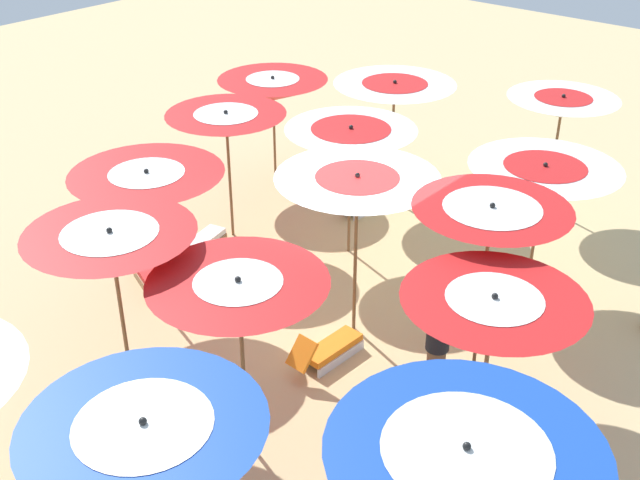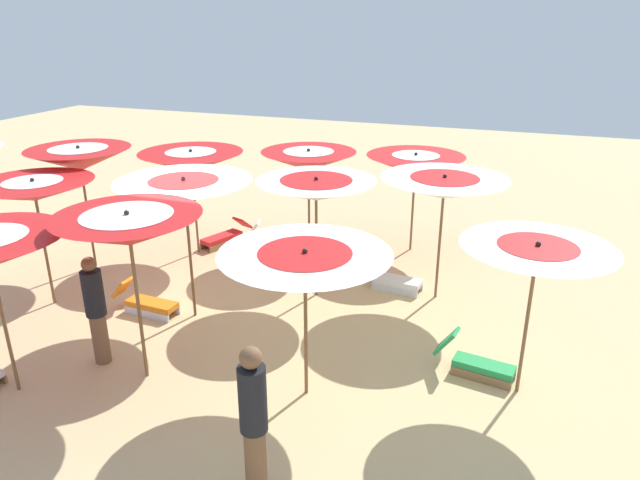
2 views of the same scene
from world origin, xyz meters
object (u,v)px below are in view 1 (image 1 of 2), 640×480
(beach_umbrella_7, at_px, (357,188))
(beach_umbrella_14, at_px, (273,89))
(beach_umbrella_3, at_px, (544,177))
(lounger_3, at_px, (200,242))
(beach_umbrella_5, at_px, (146,442))
(beach_umbrella_13, at_px, (226,125))
(beach_umbrella_0, at_px, (464,467))
(beachgoer_1, at_px, (438,342))
(lounger_1, at_px, (152,274))
(beach_umbrella_6, at_px, (239,294))
(beach_umbrella_12, at_px, (148,186))
(beach_umbrella_9, at_px, (394,93))
(lounger_2, at_px, (328,349))
(lounger_4, at_px, (361,202))
(beach_umbrella_4, at_px, (562,107))
(beach_umbrella_11, at_px, (112,248))
(beach_umbrella_2, at_px, (491,222))
(lounger_5, at_px, (524,206))
(beach_umbrella_8, at_px, (351,139))
(beach_umbrella_1, at_px, (493,314))

(beach_umbrella_7, height_order, beach_umbrella_14, beach_umbrella_7)
(beach_umbrella_3, xyz_separation_m, lounger_3, (2.61, -4.82, -1.74))
(beach_umbrella_14, xyz_separation_m, lounger_3, (2.90, 0.94, -1.75))
(beach_umbrella_5, distance_m, beach_umbrella_13, 7.51)
(beach_umbrella_0, height_order, beach_umbrella_13, beach_umbrella_0)
(beach_umbrella_3, xyz_separation_m, beachgoer_1, (3.20, 0.32, -1.04))
(lounger_1, bearing_deg, beach_umbrella_0, 3.36)
(beach_umbrella_6, height_order, beach_umbrella_12, beach_umbrella_6)
(beach_umbrella_0, xyz_separation_m, beach_umbrella_9, (-7.21, -5.86, -0.07))
(beach_umbrella_13, distance_m, lounger_2, 4.41)
(lounger_4, distance_m, beachgoer_1, 5.38)
(beach_umbrella_4, height_order, lounger_1, beach_umbrella_4)
(beach_umbrella_3, relative_size, beach_umbrella_12, 0.97)
(beach_umbrella_0, relative_size, beach_umbrella_5, 1.00)
(beach_umbrella_0, xyz_separation_m, beachgoer_1, (-2.80, -1.96, -1.29))
(beach_umbrella_0, xyz_separation_m, beach_umbrella_7, (-3.34, -3.70, 0.10))
(beach_umbrella_3, distance_m, beach_umbrella_7, 3.04)
(lounger_2, distance_m, lounger_4, 4.55)
(beach_umbrella_11, bearing_deg, beach_umbrella_7, 159.54)
(beach_umbrella_3, xyz_separation_m, beach_umbrella_5, (7.46, 0.10, 0.25))
(beach_umbrella_9, relative_size, lounger_3, 1.85)
(beach_umbrella_2, distance_m, lounger_5, 5.26)
(beach_umbrella_5, height_order, lounger_1, beach_umbrella_5)
(beach_umbrella_6, relative_size, beach_umbrella_8, 1.03)
(beach_umbrella_1, distance_m, beach_umbrella_8, 5.14)
(beach_umbrella_4, height_order, beachgoer_1, beach_umbrella_4)
(beach_umbrella_9, distance_m, beach_umbrella_13, 3.27)
(beach_umbrella_3, xyz_separation_m, lounger_5, (-2.19, -1.24, -1.74))
(beach_umbrella_3, relative_size, lounger_1, 1.66)
(beach_umbrella_2, height_order, lounger_2, beach_umbrella_2)
(beach_umbrella_4, relative_size, beach_umbrella_6, 0.95)
(beach_umbrella_8, height_order, lounger_3, beach_umbrella_8)
(lounger_5, bearing_deg, beach_umbrella_3, -141.71)
(beach_umbrella_9, bearing_deg, beach_umbrella_0, 39.12)
(beach_umbrella_5, distance_m, beach_umbrella_6, 2.37)
(beach_umbrella_0, xyz_separation_m, beach_umbrella_12, (-1.87, -6.28, -0.13))
(beach_umbrella_6, bearing_deg, lounger_3, -125.26)
(beach_umbrella_11, distance_m, lounger_5, 8.35)
(beach_umbrella_11, distance_m, beach_umbrella_14, 6.85)
(beach_umbrella_9, height_order, lounger_5, beach_umbrella_9)
(beach_umbrella_7, height_order, lounger_4, beach_umbrella_7)
(beach_umbrella_8, xyz_separation_m, lounger_4, (-1.29, -0.74, -1.86))
(beach_umbrella_9, bearing_deg, lounger_3, -17.92)
(beach_umbrella_2, distance_m, beach_umbrella_12, 4.77)
(beach_umbrella_6, bearing_deg, beach_umbrella_7, -170.04)
(beach_umbrella_1, height_order, beach_umbrella_3, beach_umbrella_1)
(beach_umbrella_9, bearing_deg, beach_umbrella_7, 29.18)
(beach_umbrella_0, bearing_deg, beach_umbrella_11, -92.66)
(beach_umbrella_2, height_order, beach_umbrella_9, beach_umbrella_2)
(beach_umbrella_8, bearing_deg, lounger_2, 33.21)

